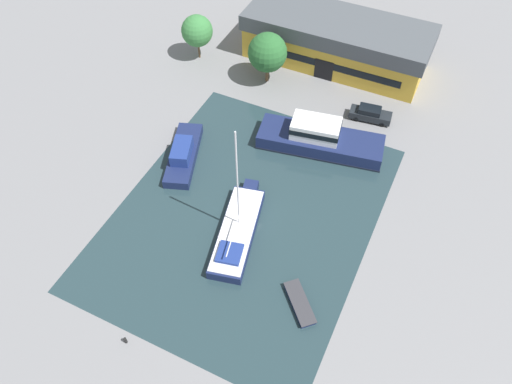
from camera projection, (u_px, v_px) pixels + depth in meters
ground_plane at (246, 214)px, 49.46m from camera, size 440.00×440.00×0.00m
water_canal at (246, 214)px, 49.45m from camera, size 24.03×30.57×0.01m
warehouse_building at (336, 41)px, 63.36m from camera, size 23.42×8.91×5.92m
quay_tree_near_building at (267, 53)px, 59.78m from camera, size 4.76×4.76×6.55m
quay_tree_by_water at (197, 31)px, 63.12m from camera, size 4.01×4.01×5.95m
parked_car at (370, 114)px, 57.70m from camera, size 4.96×2.33×1.71m
sailboat_moored at (238, 230)px, 47.44m from camera, size 5.41×11.80×12.92m
motor_cruiser at (319, 138)px, 54.49m from camera, size 14.30×6.65×3.59m
small_dinghy at (300, 303)px, 43.00m from camera, size 4.08×4.17×0.50m
cabin_boat at (183, 154)px, 53.65m from camera, size 5.61×9.37×2.32m
mooring_bollard at (125, 340)px, 40.73m from camera, size 0.26×0.26×0.77m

